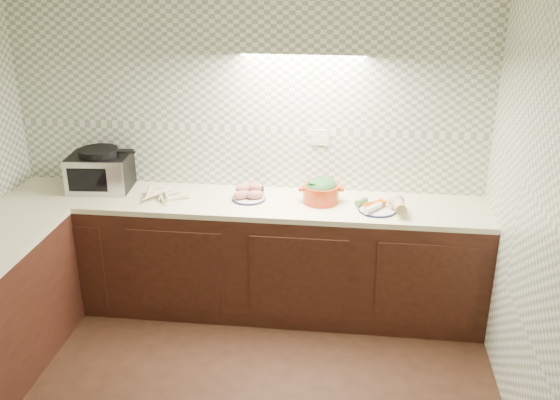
# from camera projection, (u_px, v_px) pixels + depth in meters

# --- Properties ---
(room) EXTENTS (3.60, 3.60, 2.60)m
(room) POSITION_uv_depth(u_px,v_px,m) (183.00, 177.00, 2.96)
(room) COLOR black
(room) RESTS_ON ground
(counter) EXTENTS (3.60, 3.60, 0.90)m
(counter) POSITION_uv_depth(u_px,v_px,m) (120.00, 305.00, 4.11)
(counter) COLOR black
(counter) RESTS_ON ground
(toaster_oven) EXTENTS (0.48, 0.39, 0.32)m
(toaster_oven) POSITION_uv_depth(u_px,v_px,m) (100.00, 170.00, 4.78)
(toaster_oven) COLOR black
(toaster_oven) RESTS_ON counter
(parsnip_pile) EXTENTS (0.37, 0.36, 0.07)m
(parsnip_pile) POSITION_uv_depth(u_px,v_px,m) (159.00, 193.00, 4.68)
(parsnip_pile) COLOR beige
(parsnip_pile) RESTS_ON counter
(sweet_potato_plate) EXTENTS (0.25, 0.25, 0.12)m
(sweet_potato_plate) POSITION_uv_depth(u_px,v_px,m) (248.00, 194.00, 4.62)
(sweet_potato_plate) COLOR #12173A
(sweet_potato_plate) RESTS_ON counter
(onion_bowl) EXTENTS (0.14, 0.14, 0.10)m
(onion_bowl) POSITION_uv_depth(u_px,v_px,m) (255.00, 189.00, 4.72)
(onion_bowl) COLOR black
(onion_bowl) RESTS_ON counter
(dutch_oven) EXTENTS (0.33, 0.29, 0.18)m
(dutch_oven) POSITION_uv_depth(u_px,v_px,m) (321.00, 191.00, 4.55)
(dutch_oven) COLOR #B23110
(dutch_oven) RESTS_ON counter
(veg_plate) EXTENTS (0.36, 0.28, 0.13)m
(veg_plate) POSITION_uv_depth(u_px,v_px,m) (385.00, 205.00, 4.42)
(veg_plate) COLOR #12173A
(veg_plate) RESTS_ON counter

